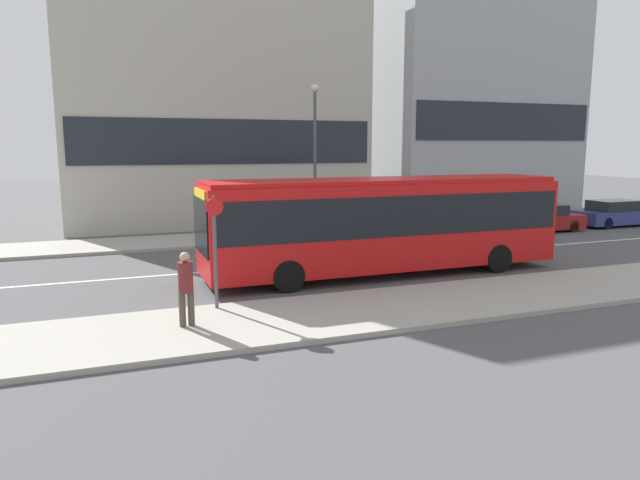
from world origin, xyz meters
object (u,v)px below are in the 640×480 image
object	(u,v)px
city_bus	(384,219)
parked_car_1	(615,214)
street_lamp	(315,144)
pedestrian_near_stop	(186,284)
parked_car_0	(542,219)
bus_stop_sign	(215,244)

from	to	relation	value
city_bus	parked_car_1	xyz separation A→B (m)	(16.80, 5.94, -1.18)
city_bus	street_lamp	world-z (taller)	street_lamp
pedestrian_near_stop	parked_car_0	bearing A→B (deg)	24.06
parked_car_0	street_lamp	bearing A→B (deg)	168.31
city_bus	pedestrian_near_stop	bearing A→B (deg)	-151.49
pedestrian_near_stop	street_lamp	world-z (taller)	street_lamp
parked_car_1	pedestrian_near_stop	size ratio (longest dim) A/B	2.66
city_bus	pedestrian_near_stop	distance (m)	7.90
bus_stop_sign	street_lamp	distance (m)	12.68
parked_car_0	pedestrian_near_stop	size ratio (longest dim) A/B	2.36
bus_stop_sign	pedestrian_near_stop	bearing A→B (deg)	-126.61
parked_car_1	pedestrian_near_stop	bearing A→B (deg)	-157.80
city_bus	parked_car_1	bearing A→B (deg)	19.62
parked_car_0	bus_stop_sign	world-z (taller)	bus_stop_sign
pedestrian_near_stop	street_lamp	xyz separation A→B (m)	(7.49, 11.78, 3.18)
pedestrian_near_stop	bus_stop_sign	bearing A→B (deg)	50.50
street_lamp	bus_stop_sign	bearing A→B (deg)	-121.93
parked_car_1	bus_stop_sign	xyz separation A→B (m)	(-22.80, -8.45, 1.15)
street_lamp	parked_car_0	bearing A→B (deg)	-11.69
pedestrian_near_stop	street_lamp	size ratio (longest dim) A/B	0.25
city_bus	bus_stop_sign	bearing A→B (deg)	-157.21
parked_car_1	pedestrian_near_stop	world-z (taller)	pedestrian_near_stop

